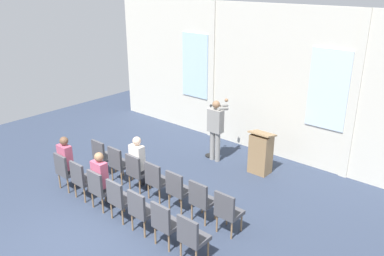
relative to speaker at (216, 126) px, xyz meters
The scene contains 22 objects.
ground_plane 4.58m from the speaker, 86.50° to the right, with size 15.28×15.28×0.00m, color #2D384C.
rear_partition 1.81m from the speaker, 78.45° to the left, with size 10.82×0.14×4.18m.
speaker is the anchor object (origin of this frame).
mic_stand 0.73m from the speaker, 157.89° to the left, with size 0.28×0.28×1.55m.
lectern 1.43m from the speaker, ahead, with size 0.60×0.48×1.16m.
chair_r0_c0 3.10m from the speaker, 123.87° to the right, with size 0.46×0.44×0.94m.
chair_r0_c1 2.79m from the speaker, 112.38° to the right, with size 0.46×0.44×0.94m.
chair_r0_c2 2.62m from the speaker, 98.66° to the right, with size 0.46×0.44×0.94m.
audience_r0_c2 2.51m from the speaker, 98.94° to the right, with size 0.36×0.39×1.37m.
chair_r0_c3 2.60m from the speaker, 83.89° to the right, with size 0.46×0.44×0.94m.
chair_r0_c4 2.75m from the speaker, 69.88° to the right, with size 0.46×0.44×0.94m.
chair_r0_c5 3.04m from the speaker, 57.97° to the right, with size 0.46×0.44×0.94m.
chair_r0_c6 3.43m from the speaker, 48.49° to the right, with size 0.46×0.44×0.94m.
chair_r1_c0 4.03m from the speaker, 115.26° to the right, with size 0.46×0.44×0.94m.
audience_r1_c0 3.94m from the speaker, 115.76° to the right, with size 0.36×0.39×1.35m.
chair_r1_c1 3.80m from the speaker, 106.15° to the right, with size 0.46×0.44×0.94m.
chair_r1_c2 3.67m from the speaker, 96.12° to the right, with size 0.46×0.44×0.94m.
audience_r1_c2 3.57m from the speaker, 96.25° to the right, with size 0.36×0.39×1.34m.
chair_r1_c3 3.66m from the speaker, 85.70° to the right, with size 0.46×0.44×0.94m.
chair_r1_c4 3.77m from the speaker, 75.55° to the right, with size 0.46×0.44×0.94m.
chair_r1_c5 3.98m from the speaker, 66.25° to the right, with size 0.46×0.44×0.94m.
chair_r1_c6 4.29m from the speaker, 58.10° to the right, with size 0.46×0.44×0.94m.
Camera 1 is at (5.79, -3.59, 4.82)m, focal length 37.02 mm.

